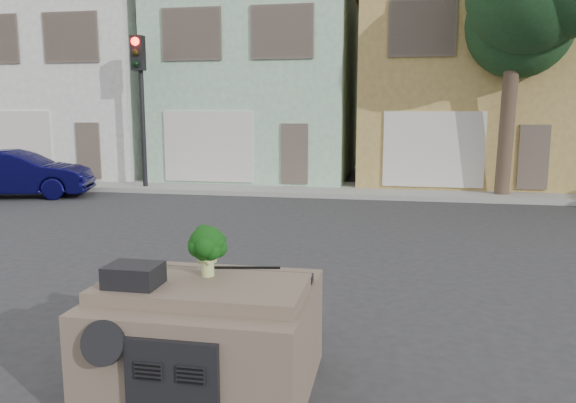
% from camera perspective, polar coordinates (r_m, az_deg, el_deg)
% --- Properties ---
extents(ground_plane, '(120.00, 120.00, 0.00)m').
position_cam_1_polar(ground_plane, '(8.57, -1.46, -9.12)').
color(ground_plane, '#303033').
rests_on(ground_plane, ground).
extents(sidewalk, '(40.00, 3.00, 0.15)m').
position_cam_1_polar(sidewalk, '(18.71, 5.33, 1.21)').
color(sidewalk, gray).
rests_on(sidewalk, ground).
extents(townhouse_white, '(7.20, 8.20, 7.55)m').
position_cam_1_polar(townhouse_white, '(25.82, -19.19, 11.20)').
color(townhouse_white, silver).
rests_on(townhouse_white, ground).
extents(townhouse_mint, '(7.20, 8.20, 7.55)m').
position_cam_1_polar(townhouse_mint, '(23.07, -2.43, 11.98)').
color(townhouse_mint, '#A1CAAA').
rests_on(townhouse_mint, ground).
extents(townhouse_tan, '(7.20, 8.20, 7.55)m').
position_cam_1_polar(townhouse_tan, '(22.58, 16.85, 11.66)').
color(townhouse_tan, tan).
rests_on(townhouse_tan, ground).
extents(navy_sedan, '(4.68, 2.75, 1.46)m').
position_cam_1_polar(navy_sedan, '(19.44, -25.70, 0.40)').
color(navy_sedan, '#070633').
rests_on(navy_sedan, ground).
extents(traffic_signal, '(0.40, 0.40, 5.10)m').
position_cam_1_polar(traffic_signal, '(19.28, -14.69, 8.57)').
color(traffic_signal, black).
rests_on(traffic_signal, ground).
extents(tree_near, '(4.40, 4.00, 8.50)m').
position_cam_1_polar(tree_near, '(18.11, 21.74, 13.57)').
color(tree_near, '#17361A').
rests_on(tree_near, ground).
extents(car_dashboard, '(2.00, 1.80, 1.12)m').
position_cam_1_polar(car_dashboard, '(5.66, -8.07, -13.13)').
color(car_dashboard, brown).
rests_on(car_dashboard, ground).
extents(instrument_hump, '(0.48, 0.38, 0.20)m').
position_cam_1_polar(instrument_hump, '(5.35, -15.40, -7.22)').
color(instrument_hump, black).
rests_on(instrument_hump, car_dashboard).
extents(wiper_arm, '(0.69, 0.15, 0.02)m').
position_cam_1_polar(wiper_arm, '(5.74, -4.31, -6.71)').
color(wiper_arm, black).
rests_on(wiper_arm, car_dashboard).
extents(broccoli, '(0.51, 0.51, 0.51)m').
position_cam_1_polar(broccoli, '(5.47, -8.21, -4.95)').
color(broccoli, '#0C330B').
rests_on(broccoli, car_dashboard).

